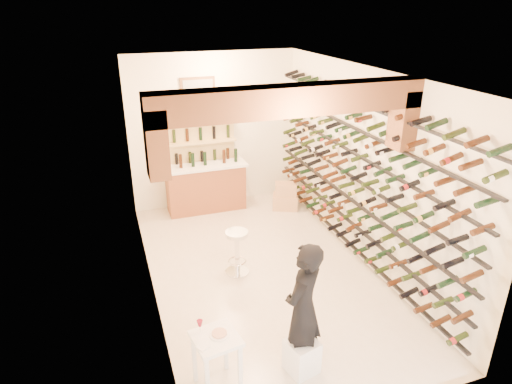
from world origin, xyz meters
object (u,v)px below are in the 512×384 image
back_counter (206,186)px  white_stool (302,356)px  tasting_table (216,346)px  chrome_barstool (237,249)px  crate_lower (285,202)px  wine_rack (351,173)px  person (303,309)px

back_counter → white_stool: 4.83m
tasting_table → chrome_barstool: (0.90, 2.17, -0.14)m
white_stool → crate_lower: size_ratio=0.81×
crate_lower → chrome_barstool: bearing=-129.8°
back_counter → wine_rack: bearing=-55.3°
back_counter → crate_lower: back_counter is taller
back_counter → crate_lower: (1.60, -0.52, -0.38)m
back_counter → crate_lower: 1.72m
wine_rack → tasting_table: bearing=-143.7°
wine_rack → back_counter: (-1.83, 2.65, -1.02)m
back_counter → crate_lower: size_ratio=3.24×
wine_rack → white_stool: wine_rack is taller
tasting_table → back_counter: bearing=69.2°
chrome_barstool → white_stool: bearing=-87.1°
white_stool → crate_lower: (1.58, 4.30, -0.06)m
wine_rack → back_counter: size_ratio=3.35×
white_stool → chrome_barstool: 2.29m
tasting_table → white_stool: 1.09m
back_counter → person: person is taller
tasting_table → person: person is taller
wine_rack → person: (-1.79, -2.10, -0.70)m
wine_rack → tasting_table: wine_rack is taller
tasting_table → white_stool: (1.02, -0.10, -0.37)m
back_counter → person: bearing=-89.5°
back_counter → tasting_table: bearing=-101.9°
back_counter → person: size_ratio=1.01×
tasting_table → white_stool: bearing=-14.3°
wine_rack → crate_lower: size_ratio=10.86×
white_stool → person: 0.64m
person → chrome_barstool: (-0.14, 2.20, -0.41)m
tasting_table → chrome_barstool: bearing=58.6°
wine_rack → back_counter: wine_rack is taller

